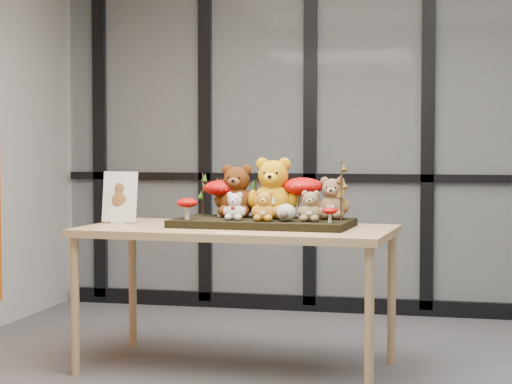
% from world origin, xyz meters
% --- Properties ---
extents(room_shell, '(5.00, 5.00, 5.00)m').
position_xyz_m(room_shell, '(0.00, 0.00, 1.68)').
color(room_shell, '#AFACA5').
rests_on(room_shell, floor).
extents(glass_partition, '(4.90, 0.06, 2.78)m').
position_xyz_m(glass_partition, '(-0.00, 2.47, 1.42)').
color(glass_partition, '#2D383F').
rests_on(glass_partition, floor).
extents(display_table, '(1.82, 0.99, 0.83)m').
position_xyz_m(display_table, '(-0.53, 0.51, 0.77)').
color(display_table, '#A57B59').
rests_on(display_table, floor).
extents(diorama_tray, '(1.05, 0.57, 0.04)m').
position_xyz_m(diorama_tray, '(-0.40, 0.57, 0.85)').
color(diorama_tray, black).
rests_on(diorama_tray, display_table).
extents(bear_pooh_yellow, '(0.31, 0.29, 0.39)m').
position_xyz_m(bear_pooh_yellow, '(-0.35, 0.65, 1.07)').
color(bear_pooh_yellow, orange).
rests_on(bear_pooh_yellow, diorama_tray).
extents(bear_brown_medium, '(0.28, 0.25, 0.34)m').
position_xyz_m(bear_brown_medium, '(-0.59, 0.71, 1.05)').
color(bear_brown_medium, '#4B230A').
rests_on(bear_brown_medium, diorama_tray).
extents(bear_tan_back, '(0.22, 0.20, 0.27)m').
position_xyz_m(bear_tan_back, '(-0.00, 0.67, 1.01)').
color(bear_tan_back, brown).
rests_on(bear_tan_back, diorama_tray).
extents(bear_small_yellow, '(0.15, 0.14, 0.19)m').
position_xyz_m(bear_small_yellow, '(-0.35, 0.44, 0.97)').
color(bear_small_yellow, orange).
rests_on(bear_small_yellow, diorama_tray).
extents(bear_white_bow, '(0.14, 0.13, 0.18)m').
position_xyz_m(bear_white_bow, '(-0.53, 0.47, 0.96)').
color(bear_white_bow, silver).
rests_on(bear_white_bow, diorama_tray).
extents(bear_beige_small, '(0.15, 0.14, 0.19)m').
position_xyz_m(bear_beige_small, '(-0.10, 0.47, 0.97)').
color(bear_beige_small, olive).
rests_on(bear_beige_small, diorama_tray).
extents(plush_cream_hedgehog, '(0.09, 0.08, 0.11)m').
position_xyz_m(plush_cream_hedgehog, '(-0.23, 0.45, 0.93)').
color(plush_cream_hedgehog, beige).
rests_on(plush_cream_hedgehog, diorama_tray).
extents(mushroom_back_left, '(0.22, 0.22, 0.24)m').
position_xyz_m(mushroom_back_left, '(-0.69, 0.73, 1.00)').
color(mushroom_back_left, '#A20605').
rests_on(mushroom_back_left, diorama_tray).
extents(mushroom_back_right, '(0.24, 0.24, 0.26)m').
position_xyz_m(mushroom_back_right, '(-0.18, 0.68, 1.01)').
color(mushroom_back_right, '#A20605').
rests_on(mushroom_back_right, diorama_tray).
extents(mushroom_front_left, '(0.12, 0.12, 0.14)m').
position_xyz_m(mushroom_front_left, '(-0.82, 0.46, 0.94)').
color(mushroom_front_left, '#A20605').
rests_on(mushroom_front_left, diorama_tray).
extents(mushroom_front_right, '(0.09, 0.09, 0.09)m').
position_xyz_m(mushroom_front_right, '(0.02, 0.41, 0.92)').
color(mushroom_front_right, '#A20605').
rests_on(mushroom_front_right, diorama_tray).
extents(sprig_green_far_left, '(0.05, 0.05, 0.26)m').
position_xyz_m(sprig_green_far_left, '(-0.80, 0.73, 1.00)').
color(sprig_green_far_left, '#123A0D').
rests_on(sprig_green_far_left, diorama_tray).
extents(sprig_green_mid_left, '(0.05, 0.05, 0.23)m').
position_xyz_m(sprig_green_mid_left, '(-0.70, 0.78, 0.99)').
color(sprig_green_mid_left, '#123A0D').
rests_on(sprig_green_mid_left, diorama_tray).
extents(sprig_dry_far_right, '(0.05, 0.05, 0.34)m').
position_xyz_m(sprig_dry_far_right, '(0.05, 0.66, 1.04)').
color(sprig_dry_far_right, brown).
rests_on(sprig_dry_far_right, diorama_tray).
extents(sprig_dry_mid_right, '(0.05, 0.05, 0.23)m').
position_xyz_m(sprig_dry_mid_right, '(0.07, 0.52, 0.99)').
color(sprig_dry_mid_right, brown).
rests_on(sprig_dry_mid_right, diorama_tray).
extents(sprig_green_centre, '(0.05, 0.05, 0.22)m').
position_xyz_m(sprig_green_centre, '(-0.48, 0.78, 0.99)').
color(sprig_green_centre, '#123A0D').
rests_on(sprig_green_centre, diorama_tray).
extents(sign_holder, '(0.22, 0.07, 0.31)m').
position_xyz_m(sign_holder, '(-1.28, 0.58, 0.98)').
color(sign_holder, silver).
rests_on(sign_holder, display_table).
extents(label_card, '(0.10, 0.03, 0.00)m').
position_xyz_m(label_card, '(-0.50, 0.16, 0.83)').
color(label_card, white).
rests_on(label_card, display_table).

